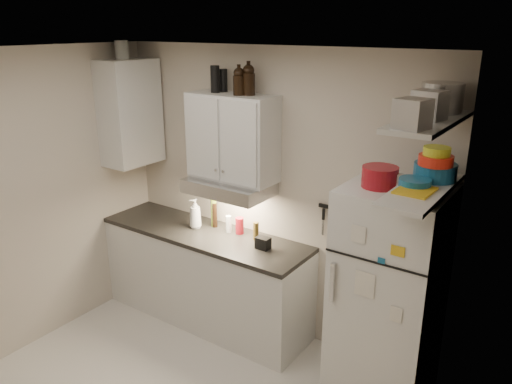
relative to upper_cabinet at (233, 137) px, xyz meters
The scene contains 35 objects.
ceiling 1.58m from the upper_cabinet, 77.33° to the right, with size 3.20×3.00×0.02m, color white.
back_wall 0.63m from the upper_cabinet, 30.26° to the left, with size 3.20×0.02×2.60m, color #BCB1A1.
left_wall 1.94m from the upper_cabinet, 134.46° to the right, with size 0.02×3.00×2.60m, color #BCB1A1.
right_wall 2.39m from the upper_cabinet, 34.95° to the right, with size 0.02×3.00×2.60m, color #BCB1A1.
base_cabinet 1.41m from the upper_cabinet, 151.63° to the right, with size 2.10×0.60×0.88m, color silver.
countertop 0.97m from the upper_cabinet, 151.63° to the right, with size 2.10×0.62×0.04m, color black.
upper_cabinet is the anchor object (origin of this frame).
side_cabinet 1.15m from the upper_cabinet, behind, with size 0.33×0.55×1.00m, color silver.
range_hood 0.44m from the upper_cabinet, 90.00° to the right, with size 0.76×0.46×0.12m, color silver.
fridge 1.84m from the upper_cabinet, ahead, with size 0.70×0.68×1.70m, color silver.
shelf_hi 1.82m from the upper_cabinet, 10.05° to the right, with size 0.30×0.95×0.03m, color silver.
shelf_lo 1.78m from the upper_cabinet, 10.05° to the right, with size 0.30×0.95×0.03m, color silver.
knife_strip 1.13m from the upper_cabinet, ahead, with size 0.42×0.02×0.03m, color black.
dutch_oven 1.45m from the upper_cabinet, ahead, with size 0.25×0.25×0.14m, color maroon.
book_stack 1.79m from the upper_cabinet, 13.32° to the right, with size 0.21×0.26×0.09m, color gold.
spice_jar 1.60m from the upper_cabinet, ahead, with size 0.07×0.07×0.11m, color silver.
stock_pot 1.80m from the upper_cabinet, ahead, with size 0.27×0.27×0.19m, color silver.
tin_a 1.84m from the upper_cabinet, 11.04° to the right, with size 0.18×0.16×0.18m, color #AAAAAD.
tin_b 1.94m from the upper_cabinet, 21.02° to the right, with size 0.17×0.17×0.17m, color #AAAAAD.
bowl_teal 1.76m from the upper_cabinet, ahead, with size 0.28×0.28×0.11m, color #195F8A.
bowl_orange 1.78m from the upper_cabinet, ahead, with size 0.22×0.22×0.07m, color red.
bowl_yellow 1.78m from the upper_cabinet, ahead, with size 0.17×0.17×0.06m, color yellow.
plates 1.73m from the upper_cabinet, 10.40° to the right, with size 0.20×0.20×0.05m, color #195F8A.
growler_a 0.50m from the upper_cabinet, 18.04° to the right, with size 0.10×0.10×0.23m, color black, non-canonical shape.
growler_b 0.53m from the upper_cabinet, ahead, with size 0.11×0.11×0.26m, color black, non-canonical shape.
thermos_a 0.50m from the upper_cabinet, 154.12° to the left, with size 0.07×0.07×0.19m, color black.
thermos_b 0.52m from the upper_cabinet, behind, with size 0.08×0.08×0.23m, color black.
side_jar 1.40m from the upper_cabinet, behind, with size 0.13×0.13×0.17m, color silver.
soap_bottle 0.84m from the upper_cabinet, 165.07° to the right, with size 0.12×0.12×0.32m, color silver.
pepper_mill 0.86m from the upper_cabinet, ahead, with size 0.05×0.05×0.16m, color brown.
oil_bottle 0.80m from the upper_cabinet, behind, with size 0.06×0.06×0.30m, color #586D1B.
vinegar_bottle 0.82m from the upper_cabinet, behind, with size 0.05×0.05×0.24m, color black.
clear_bottle 0.83m from the upper_cabinet, behind, with size 0.05×0.05×0.16m, color silver.
red_jar 0.83m from the upper_cabinet, 27.71° to the left, with size 0.08×0.08×0.15m, color maroon.
caddy 0.95m from the upper_cabinet, 16.76° to the right, with size 0.12×0.09×0.10m, color black.
Camera 1 is at (2.29, -2.05, 2.76)m, focal length 35.00 mm.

